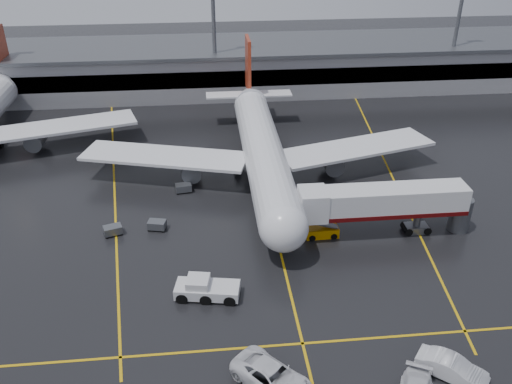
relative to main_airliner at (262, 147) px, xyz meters
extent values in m
plane|color=black|center=(0.00, -9.70, -4.21)|extent=(220.00, 220.00, 0.00)
cube|color=gold|center=(0.00, -9.70, -4.20)|extent=(0.25, 90.00, 0.02)
cube|color=gold|center=(0.00, -31.70, -4.20)|extent=(60.00, 0.25, 0.02)
cube|color=gold|center=(-20.00, 0.30, -4.20)|extent=(9.99, 69.35, 0.02)
cube|color=gold|center=(18.00, 0.30, -4.20)|extent=(7.57, 69.64, 0.02)
cube|color=gray|center=(0.00, 38.30, -0.21)|extent=(120.00, 18.00, 8.00)
cube|color=black|center=(0.00, 29.50, 0.29)|extent=(120.00, 0.40, 3.00)
cube|color=#595B60|center=(0.00, 38.30, 4.09)|extent=(122.00, 19.00, 0.60)
cylinder|color=#595B60|center=(-5.00, 32.30, 8.29)|extent=(0.70, 0.70, 25.00)
cylinder|color=#595B60|center=(40.00, 32.30, 8.29)|extent=(0.70, 0.70, 25.00)
cylinder|color=silver|center=(0.00, -1.70, -0.01)|extent=(5.20, 36.00, 5.20)
sphere|color=silver|center=(0.00, -19.70, -0.01)|extent=(5.20, 5.20, 5.20)
cone|color=silver|center=(0.00, 19.30, 0.59)|extent=(4.94, 8.00, 4.94)
cube|color=maroon|center=(0.00, 20.30, 5.49)|extent=(0.50, 5.50, 8.50)
cube|color=silver|center=(0.00, 19.30, 0.79)|extent=(14.00, 3.00, 0.25)
cube|color=silver|center=(-13.00, 0.30, -0.81)|extent=(22.80, 11.83, 0.40)
cube|color=silver|center=(13.00, 0.30, -0.81)|extent=(22.80, 11.83, 0.40)
cylinder|color=#595B60|center=(-9.50, -0.70, -2.21)|extent=(2.60, 4.50, 2.60)
cylinder|color=#595B60|center=(9.50, -0.70, -2.21)|extent=(2.60, 4.50, 2.60)
cylinder|color=#595B60|center=(0.00, -16.70, -3.21)|extent=(0.56, 0.56, 2.00)
cylinder|color=#595B60|center=(-3.20, 1.30, -3.21)|extent=(0.56, 0.56, 2.00)
cylinder|color=#595B60|center=(3.20, 1.30, -3.21)|extent=(0.56, 0.56, 2.00)
cylinder|color=black|center=(0.00, -16.70, -3.76)|extent=(0.40, 1.10, 1.10)
cylinder|color=black|center=(-3.20, 1.30, -3.66)|extent=(1.00, 1.40, 1.40)
cylinder|color=black|center=(3.20, 1.30, -3.66)|extent=(1.00, 1.40, 1.40)
cone|color=silver|center=(-42.00, 31.30, 0.59)|extent=(4.94, 8.00, 4.94)
cube|color=maroon|center=(-42.00, 32.30, 5.49)|extent=(0.50, 5.50, 8.50)
cube|color=silver|center=(-42.00, 31.30, 0.79)|extent=(14.00, 3.00, 0.25)
cube|color=silver|center=(-29.00, 12.30, -0.81)|extent=(22.80, 11.83, 0.40)
cylinder|color=#595B60|center=(-32.50, 11.30, -2.21)|extent=(2.60, 4.50, 2.60)
cube|color=silver|center=(12.00, -15.70, 0.19)|extent=(18.00, 3.20, 3.00)
cube|color=#490607|center=(12.00, -15.70, -1.11)|extent=(18.00, 3.30, 0.50)
cube|color=silver|center=(3.80, -15.70, 0.19)|extent=(3.00, 3.40, 3.30)
cylinder|color=#595B60|center=(16.00, -15.70, -2.71)|extent=(0.80, 0.80, 3.00)
cube|color=#595B60|center=(16.00, -15.70, -3.76)|extent=(2.60, 1.60, 0.90)
cylinder|color=#595B60|center=(21.00, -15.70, -2.21)|extent=(2.40, 2.40, 4.00)
cylinder|color=black|center=(14.90, -15.70, -3.76)|extent=(0.90, 1.80, 0.90)
cylinder|color=black|center=(17.10, -15.70, -3.76)|extent=(0.90, 1.80, 0.90)
cube|color=silver|center=(-8.01, -24.61, -3.42)|extent=(6.46, 3.49, 1.05)
cube|color=silver|center=(-8.87, -24.46, -2.55)|extent=(2.44, 2.44, 0.87)
cube|color=black|center=(-8.87, -24.46, -2.55)|extent=(2.19, 2.19, 0.79)
cylinder|color=black|center=(-10.25, -24.21, -3.73)|extent=(1.58, 2.78, 1.14)
cylinder|color=black|center=(-8.01, -24.61, -3.73)|extent=(1.58, 2.78, 1.14)
cylinder|color=black|center=(-5.77, -25.01, -3.73)|extent=(1.58, 2.78, 1.14)
cube|color=#C87D00|center=(5.07, -15.51, -3.64)|extent=(3.76, 1.64, 1.14)
cube|color=#595B60|center=(5.07, -15.51, -2.55)|extent=(3.61, 1.02, 1.30)
cylinder|color=black|center=(3.83, -15.54, -3.90)|extent=(0.77, 1.78, 0.72)
cylinder|color=black|center=(6.31, -15.48, -3.90)|extent=(0.77, 1.78, 0.72)
imported|color=silver|center=(-3.16, -35.99, -3.24)|extent=(7.13, 7.33, 1.95)
imported|color=silver|center=(11.19, -36.48, -3.28)|extent=(5.62, 5.05, 1.85)
cube|color=#595B60|center=(-13.52, -12.21, -3.56)|extent=(2.24, 1.72, 0.90)
cylinder|color=black|center=(-14.41, -12.51, -4.03)|extent=(0.40, 0.20, 0.40)
cylinder|color=black|center=(-12.86, -12.88, -4.03)|extent=(0.40, 0.20, 0.40)
cylinder|color=black|center=(-14.19, -11.54, -4.03)|extent=(0.40, 0.20, 0.40)
cylinder|color=black|center=(-12.63, -11.90, -4.03)|extent=(0.40, 0.20, 0.40)
cube|color=#595B60|center=(-18.44, -12.79, -3.56)|extent=(2.31, 1.87, 0.90)
cylinder|color=black|center=(-19.04, -13.52, -4.03)|extent=(0.40, 0.20, 0.40)
cylinder|color=black|center=(-17.52, -13.01, -4.03)|extent=(0.40, 0.20, 0.40)
cylinder|color=black|center=(-19.36, -12.57, -4.03)|extent=(0.40, 0.20, 0.40)
cylinder|color=black|center=(-17.84, -12.07, -4.03)|extent=(0.40, 0.20, 0.40)
cube|color=#595B60|center=(-10.61, -3.60, -3.56)|extent=(2.17, 1.58, 0.90)
cylinder|color=black|center=(-11.32, -4.21, -4.03)|extent=(0.40, 0.20, 0.40)
cylinder|color=black|center=(-9.74, -3.97, -4.03)|extent=(0.40, 0.20, 0.40)
cylinder|color=black|center=(-11.47, -3.22, -4.03)|extent=(0.40, 0.20, 0.40)
cylinder|color=black|center=(-9.89, -2.99, -4.03)|extent=(0.40, 0.20, 0.40)
camera|label=1|loc=(-7.50, -65.27, 29.97)|focal=37.79mm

